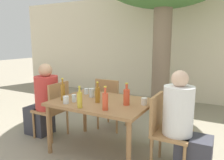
% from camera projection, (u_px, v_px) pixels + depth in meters
% --- Properties ---
extents(ground_plane, '(30.00, 30.00, 0.00)m').
position_uv_depth(ground_plane, '(102.00, 150.00, 3.18)').
color(ground_plane, gray).
extents(cafe_building_wall, '(10.00, 0.08, 2.80)m').
position_uv_depth(cafe_building_wall, '(166.00, 47.00, 5.80)').
color(cafe_building_wall, beige).
rests_on(cafe_building_wall, ground_plane).
extents(dining_table_front, '(1.33, 0.97, 0.74)m').
position_uv_depth(dining_table_front, '(102.00, 106.00, 3.07)').
color(dining_table_front, '#996B42').
rests_on(dining_table_front, ground_plane).
extents(patio_chair_0, '(0.44, 0.44, 0.92)m').
position_uv_depth(patio_chair_0, '(54.00, 106.00, 3.51)').
color(patio_chair_0, '#A87A4C').
rests_on(patio_chair_0, ground_plane).
extents(patio_chair_1, '(0.44, 0.44, 0.92)m').
position_uv_depth(patio_chair_1, '(165.00, 127.00, 2.67)').
color(patio_chair_1, '#A87A4C').
rests_on(patio_chair_1, ground_plane).
extents(patio_chair_2, '(0.44, 0.44, 0.92)m').
position_uv_depth(patio_chair_2, '(110.00, 101.00, 3.84)').
color(patio_chair_2, '#A87A4C').
rests_on(patio_chair_2, ground_plane).
extents(person_seated_0, '(0.59, 0.38, 1.21)m').
position_uv_depth(person_seated_0, '(43.00, 103.00, 3.61)').
color(person_seated_0, '#383842').
rests_on(person_seated_0, ground_plane).
extents(person_seated_1, '(0.58, 0.35, 1.23)m').
position_uv_depth(person_seated_1, '(185.00, 128.00, 2.56)').
color(person_seated_1, '#383842').
rests_on(person_seated_1, ground_plane).
extents(amber_bottle_0, '(0.07, 0.07, 0.24)m').
position_uv_depth(amber_bottle_0, '(98.00, 92.00, 3.18)').
color(amber_bottle_0, '#9E661E').
rests_on(amber_bottle_0, dining_table_front).
extents(oil_cruet_1, '(0.06, 0.06, 0.28)m').
position_uv_depth(oil_cruet_1, '(80.00, 99.00, 2.72)').
color(oil_cruet_1, gold).
rests_on(oil_cruet_1, dining_table_front).
extents(amber_bottle_2, '(0.06, 0.06, 0.29)m').
position_uv_depth(amber_bottle_2, '(97.00, 95.00, 2.95)').
color(amber_bottle_2, '#9E661E').
rests_on(amber_bottle_2, dining_table_front).
extents(soda_bottle_3, '(0.07, 0.07, 0.29)m').
position_uv_depth(soda_bottle_3, '(105.00, 101.00, 2.63)').
color(soda_bottle_3, '#DB4C2D').
rests_on(soda_bottle_3, dining_table_front).
extents(soda_bottle_4, '(0.08, 0.08, 0.29)m').
position_uv_depth(soda_bottle_4, '(127.00, 96.00, 2.84)').
color(soda_bottle_4, '#DB4C2D').
rests_on(soda_bottle_4, dining_table_front).
extents(amber_bottle_5, '(0.06, 0.06, 0.32)m').
position_uv_depth(amber_bottle_5, '(63.00, 92.00, 3.08)').
color(amber_bottle_5, '#9E661E').
rests_on(amber_bottle_5, dining_table_front).
extents(drinking_glass_0, '(0.08, 0.08, 0.09)m').
position_uv_depth(drinking_glass_0, '(144.00, 101.00, 2.86)').
color(drinking_glass_0, silver).
rests_on(drinking_glass_0, dining_table_front).
extents(drinking_glass_1, '(0.08, 0.08, 0.09)m').
position_uv_depth(drinking_glass_1, '(86.00, 91.00, 3.44)').
color(drinking_glass_1, silver).
rests_on(drinking_glass_1, dining_table_front).
extents(drinking_glass_2, '(0.08, 0.08, 0.13)m').
position_uv_depth(drinking_glass_2, '(92.00, 93.00, 3.25)').
color(drinking_glass_2, silver).
rests_on(drinking_glass_2, dining_table_front).
extents(drinking_glass_3, '(0.08, 0.08, 0.10)m').
position_uv_depth(drinking_glass_3, '(66.00, 100.00, 2.91)').
color(drinking_glass_3, white).
rests_on(drinking_glass_3, dining_table_front).
extents(drinking_glass_4, '(0.06, 0.06, 0.10)m').
position_uv_depth(drinking_glass_4, '(74.00, 98.00, 3.00)').
color(drinking_glass_4, silver).
rests_on(drinking_glass_4, dining_table_front).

